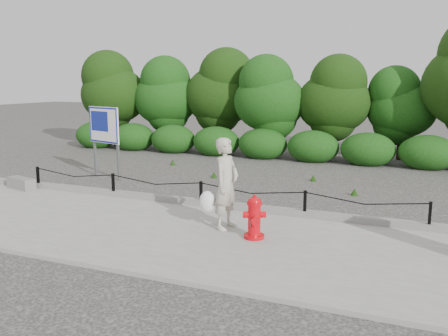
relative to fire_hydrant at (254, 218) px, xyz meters
The scene contains 9 objects.
ground 2.65m from the fire_hydrant, 138.04° to the left, with size 90.00×90.00×0.00m, color #2D2B28.
sidewalk 2.00m from the fire_hydrant, behind, with size 14.00×4.00×0.08m, color gray.
curb 2.66m from the fire_hydrant, 137.23° to the left, with size 14.00×0.22×0.14m, color slate.
chain_barrier 2.60m from the fire_hydrant, 138.04° to the left, with size 10.06×0.06×0.60m.
treeline 10.94m from the fire_hydrant, 98.25° to the left, with size 20.26×3.84×5.20m.
fire_hydrant is the anchor object (origin of this frame).
pedestrian 0.96m from the fire_hydrant, 154.41° to the left, with size 0.78×0.73×1.84m.
concrete_block 7.47m from the fire_hydrant, 168.49° to the left, with size 0.94×0.33×0.30m, color slate.
advertising_sign 7.46m from the fire_hydrant, 148.07° to the left, with size 1.35×0.48×2.23m.
Camera 1 is at (4.71, -9.90, 3.02)m, focal length 38.00 mm.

